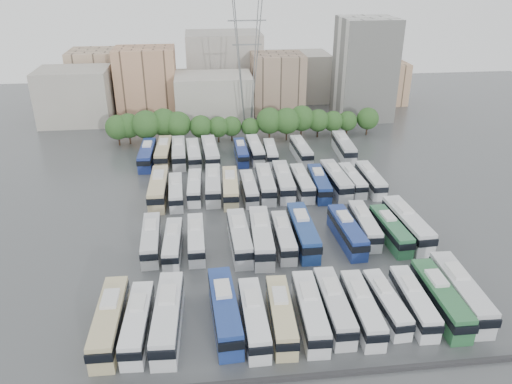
{
  "coord_description": "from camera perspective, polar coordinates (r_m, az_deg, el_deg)",
  "views": [
    {
      "loc": [
        -10.08,
        -70.95,
        40.08
      ],
      "look_at": [
        -0.97,
        6.7,
        3.0
      ],
      "focal_mm": 35.0,
      "sensor_mm": 36.0,
      "label": 1
    }
  ],
  "objects": [
    {
      "name": "bus_r2_s4",
      "position": [
        92.27,
        -4.93,
        0.87
      ],
      "size": [
        3.18,
        12.82,
        4.0
      ],
      "rotation": [
        0.0,
        0.0,
        -0.03
      ],
      "color": "silver",
      "rests_on": "ground"
    },
    {
      "name": "bus_r1_s6",
      "position": [
        74.98,
        0.6,
        -5.07
      ],
      "size": [
        3.54,
        13.66,
        4.25
      ],
      "rotation": [
        0.0,
        0.0,
        -0.04
      ],
      "color": "silver",
      "rests_on": "ground"
    },
    {
      "name": "bus_r2_s7",
      "position": [
        92.49,
        1.08,
        1.02
      ],
      "size": [
        3.06,
        12.66,
        3.95
      ],
      "rotation": [
        0.0,
        0.0,
        -0.02
      ],
      "color": "silver",
      "rests_on": "ground"
    },
    {
      "name": "bus_r3_s0",
      "position": [
        108.49,
        -12.33,
        4.2
      ],
      "size": [
        3.17,
        12.84,
        4.0
      ],
      "rotation": [
        0.0,
        0.0,
        -0.03
      ],
      "color": "navy",
      "rests_on": "ground"
    },
    {
      "name": "bus_r0_s11",
      "position": [
        65.46,
        17.55,
        -11.82
      ],
      "size": [
        2.86,
        11.64,
        3.63
      ],
      "rotation": [
        0.0,
        0.0,
        -0.03
      ],
      "color": "white",
      "rests_on": "ground"
    },
    {
      "name": "bus_r2_s12",
      "position": [
        96.2,
        10.94,
        1.38
      ],
      "size": [
        2.77,
        11.19,
        3.49
      ],
      "rotation": [
        0.0,
        0.0,
        0.03
      ],
      "color": "white",
      "rests_on": "ground"
    },
    {
      "name": "electricity_pylon",
      "position": [
        123.42,
        -1.01,
        15.38
      ],
      "size": [
        9.0,
        6.91,
        33.83
      ],
      "color": "slate",
      "rests_on": "ground"
    },
    {
      "name": "parapet",
      "position": [
        55.93,
        6.12,
        -20.22
      ],
      "size": [
        56.0,
        0.5,
        0.5
      ],
      "primitive_type": "cube",
      "color": "#2D2D30",
      "rests_on": "ground"
    },
    {
      "name": "bus_r3_s6",
      "position": [
        108.23,
        -1.72,
        4.6
      ],
      "size": [
        2.5,
        11.16,
        3.5
      ],
      "rotation": [
        0.0,
        0.0,
        0.01
      ],
      "color": "navy",
      "rests_on": "ground"
    },
    {
      "name": "bus_r0_s5",
      "position": [
        60.06,
        -0.25,
        -14.16
      ],
      "size": [
        2.75,
        12.05,
        3.77
      ],
      "rotation": [
        0.0,
        0.0,
        0.01
      ],
      "color": "silver",
      "rests_on": "ground"
    },
    {
      "name": "bus_r3_s13",
      "position": [
        112.0,
        10.0,
        5.11
      ],
      "size": [
        3.52,
        13.23,
        4.11
      ],
      "rotation": [
        0.0,
        0.0,
        -0.05
      ],
      "color": "silver",
      "rests_on": "ground"
    },
    {
      "name": "bus_r0_s4",
      "position": [
        60.87,
        -3.6,
        -13.33
      ],
      "size": [
        3.62,
        13.54,
        4.21
      ],
      "rotation": [
        0.0,
        0.0,
        0.05
      ],
      "color": "navy",
      "rests_on": "ground"
    },
    {
      "name": "bus_r0_s2",
      "position": [
        60.7,
        -10.04,
        -13.85
      ],
      "size": [
        3.58,
        13.65,
        4.25
      ],
      "rotation": [
        0.0,
        0.0,
        -0.05
      ],
      "color": "silver",
      "rests_on": "ground"
    },
    {
      "name": "bus_r2_s5",
      "position": [
        91.07,
        -2.95,
        0.59
      ],
      "size": [
        3.3,
        12.75,
        3.97
      ],
      "rotation": [
        0.0,
        0.0,
        -0.04
      ],
      "color": "beige",
      "rests_on": "ground"
    },
    {
      "name": "bus_r2_s13",
      "position": [
        96.82,
        12.94,
        1.44
      ],
      "size": [
        2.65,
        11.98,
        3.76
      ],
      "rotation": [
        0.0,
        0.0,
        -0.0
      ],
      "color": "silver",
      "rests_on": "ground"
    },
    {
      "name": "bus_r0_s12",
      "position": [
        66.69,
        20.3,
        -11.29
      ],
      "size": [
        2.97,
        12.99,
        4.07
      ],
      "rotation": [
        0.0,
        0.0,
        -0.01
      ],
      "color": "#2C683C",
      "rests_on": "ground"
    },
    {
      "name": "bus_r2_s10",
      "position": [
        93.5,
        7.23,
        1.03
      ],
      "size": [
        3.13,
        12.13,
        3.77
      ],
      "rotation": [
        0.0,
        0.0,
        -0.04
      ],
      "color": "navy",
      "rests_on": "ground"
    },
    {
      "name": "bus_r2_s9",
      "position": [
        93.41,
        5.26,
        1.09
      ],
      "size": [
        2.71,
        11.92,
        3.73
      ],
      "rotation": [
        0.0,
        0.0,
        0.01
      ],
      "color": "silver",
      "rests_on": "ground"
    },
    {
      "name": "bus_r2_s6",
      "position": [
        91.08,
        -0.81,
        0.46
      ],
      "size": [
        2.54,
        11.15,
        3.49
      ],
      "rotation": [
        0.0,
        0.0,
        0.01
      ],
      "color": "silver",
      "rests_on": "ground"
    },
    {
      "name": "bus_r0_s6",
      "position": [
        60.55,
        2.89,
        -13.82
      ],
      "size": [
        3.11,
        12.06,
        3.75
      ],
      "rotation": [
        0.0,
        0.0,
        -0.04
      ],
      "color": "#C9BC8A",
      "rests_on": "ground"
    },
    {
      "name": "bus_r2_s11",
      "position": [
        95.07,
        9.11,
        1.43
      ],
      "size": [
        3.32,
        13.09,
        4.08
      ],
      "rotation": [
        0.0,
        0.0,
        0.04
      ],
      "color": "silver",
      "rests_on": "ground"
    },
    {
      "name": "bus_r2_s1",
      "position": [
        91.9,
        -11.07,
        0.46
      ],
      "size": [
        3.2,
        13.67,
        4.27
      ],
      "rotation": [
        0.0,
        0.0,
        -0.02
      ],
      "color": "#CAB78B",
      "rests_on": "ground"
    },
    {
      "name": "bus_r3_s3",
      "position": [
        107.51,
        -7.15,
        4.36
      ],
      "size": [
        3.27,
        12.36,
        3.84
      ],
      "rotation": [
        0.0,
        0.0,
        0.05
      ],
      "color": "silver",
      "rests_on": "ground"
    },
    {
      "name": "bus_r1_s5",
      "position": [
        75.11,
        -1.9,
        -5.14
      ],
      "size": [
        3.09,
        12.79,
        3.99
      ],
      "rotation": [
        0.0,
        0.0,
        0.03
      ],
      "color": "silver",
      "rests_on": "ground"
    },
    {
      "name": "bus_r1_s10",
      "position": [
        77.93,
        10.35,
        -4.4
      ],
      "size": [
        3.27,
        12.55,
        3.91
      ],
      "rotation": [
        0.0,
        0.0,
        0.04
      ],
      "color": "navy",
      "rests_on": "ground"
    },
    {
      "name": "bus_r0_s13",
      "position": [
        68.56,
        22.32,
        -10.47
      ],
      "size": [
        3.43,
        13.69,
        4.27
      ],
      "rotation": [
        0.0,
        0.0,
        -0.03
      ],
      "color": "silver",
      "rests_on": "ground"
    },
    {
      "name": "bus_r2_s8",
      "position": [
        93.35,
        3.15,
        1.27
      ],
      "size": [
        3.28,
        13.18,
        4.11
      ],
      "rotation": [
        0.0,
        0.0,
        -0.03
      ],
      "color": "silver",
      "rests_on": "ground"
    },
    {
      "name": "bus_r1_s2",
      "position": [
        75.02,
        -9.49,
        -5.77
      ],
      "size": [
        2.79,
        11.19,
        3.49
      ],
      "rotation": [
        0.0,
        0.0,
        -0.03
      ],
      "color": "silver",
      "rests_on": "ground"
    },
    {
      "name": "bus_r0_s10",
      "position": [
        64.52,
        14.64,
        -12.14
      ],
      "size": [
        2.86,
        10.94,
        3.4
      ],
      "rotation": [
        0.0,
        0.0,
        0.05
      ],
      "color": "silver",
      "rests_on": "ground"
    },
    {
      "name": "bus_r2_s3",
      "position": [
        92.17,
        -7.04,
        0.58
      ],
      "size": [
        2.76,
        11.23,
        3.5
      ],
      "rotation": [
        0.0,
        0.0,
        -0.03
      ],
      "color": "silver",
      "rests_on": "ground"
    },
    {
      "name": "bus_r0_s1",
      "position": [
        60.97,
        -13.36,
        -14.28
      ],
      "size": [
        3.13,
        12.14,
        3.78
      ],
      "rotation": [
        0.0,
        0.0,
        -0.04
      ],
      "color": "white",
      "rests_on": "ground"
    },
    {
      "name": "bus_r3_s1",
      "position": [
        109.06,
        -10.52,
        4.51
      ],
      "size": [
        3.33,
        13.14,
        4.09
      ],
      "rotation": [
        0.0,
        0.0,
        -0.04
      ],
      "color": "tan",
      "rests_on": "ground"
    },
    {
      "name": "bus_r1_s12",
      "position": [
        79.93,
        15.12,
        -4.19
      ],
      "size": [
        3.19,
        11.98,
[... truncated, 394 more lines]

